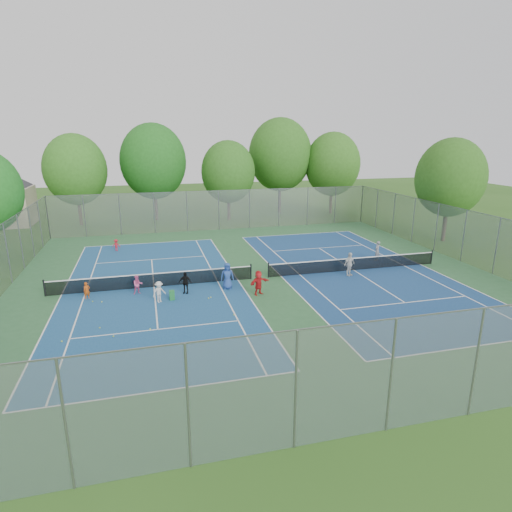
{
  "coord_description": "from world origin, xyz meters",
  "views": [
    {
      "loc": [
        -7.17,
        -26.53,
        9.38
      ],
      "look_at": [
        0.0,
        1.0,
        1.3
      ],
      "focal_mm": 30.0,
      "sensor_mm": 36.0,
      "label": 1
    }
  ],
  "objects_px": {
    "ball_hopper": "(172,295)",
    "net_left": "(154,280)",
    "net_right": "(354,264)",
    "instructor": "(377,251)",
    "ball_crate": "(135,281)"
  },
  "relations": [
    {
      "from": "ball_hopper",
      "to": "net_left",
      "type": "bearing_deg",
      "value": 111.35
    },
    {
      "from": "net_left",
      "to": "net_right",
      "type": "xyz_separation_m",
      "value": [
        14.0,
        0.0,
        0.0
      ]
    },
    {
      "from": "net_right",
      "to": "ball_hopper",
      "type": "bearing_deg",
      "value": -169.14
    },
    {
      "from": "ball_hopper",
      "to": "instructor",
      "type": "xyz_separation_m",
      "value": [
        15.93,
        4.4,
        0.47
      ]
    },
    {
      "from": "net_right",
      "to": "ball_crate",
      "type": "height_order",
      "value": "net_right"
    },
    {
      "from": "ball_crate",
      "to": "ball_hopper",
      "type": "bearing_deg",
      "value": -59.54
    },
    {
      "from": "net_right",
      "to": "instructor",
      "type": "bearing_deg",
      "value": 33.2
    },
    {
      "from": "net_left",
      "to": "ball_hopper",
      "type": "relative_size",
      "value": 22.16
    },
    {
      "from": "net_left",
      "to": "instructor",
      "type": "xyz_separation_m",
      "value": [
        16.91,
        1.9,
        0.31
      ]
    },
    {
      "from": "instructor",
      "to": "ball_crate",
      "type": "bearing_deg",
      "value": -32.68
    },
    {
      "from": "ball_hopper",
      "to": "net_right",
      "type": "bearing_deg",
      "value": 10.86
    },
    {
      "from": "net_right",
      "to": "ball_hopper",
      "type": "relative_size",
      "value": 22.16
    },
    {
      "from": "net_right",
      "to": "ball_crate",
      "type": "xyz_separation_m",
      "value": [
        -15.19,
        1.19,
        -0.31
      ]
    },
    {
      "from": "net_right",
      "to": "instructor",
      "type": "height_order",
      "value": "instructor"
    },
    {
      "from": "net_left",
      "to": "instructor",
      "type": "relative_size",
      "value": 8.42
    }
  ]
}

